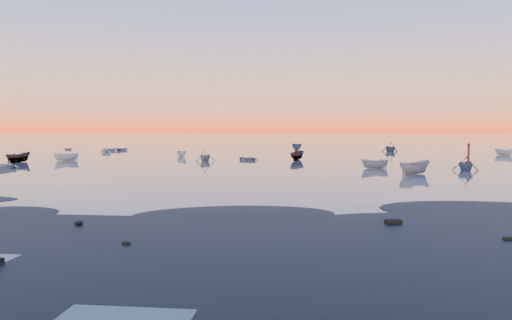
# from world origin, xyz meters

# --- Properties ---
(ground) EXTENTS (600.00, 600.00, 0.00)m
(ground) POSITION_xyz_m (0.00, 100.00, 0.00)
(ground) COLOR slate
(ground) RESTS_ON ground
(mud_lobes) EXTENTS (140.00, 6.00, 0.07)m
(mud_lobes) POSITION_xyz_m (0.00, -1.00, 0.01)
(mud_lobes) COLOR black
(mud_lobes) RESTS_ON ground
(moored_fleet) EXTENTS (124.00, 58.00, 1.20)m
(moored_fleet) POSITION_xyz_m (0.00, 53.00, 0.00)
(moored_fleet) COLOR #B9B9B5
(moored_fleet) RESTS_ON ground
(boat_near_left) EXTENTS (4.67, 3.10, 1.08)m
(boat_near_left) POSITION_xyz_m (-30.20, 25.42, 0.00)
(boat_near_left) COLOR #B9B9B5
(boat_near_left) RESTS_ON ground
(boat_near_center) EXTENTS (3.87, 4.37, 1.43)m
(boat_near_center) POSITION_xyz_m (16.56, 24.00, 0.00)
(boat_near_center) COLOR slate
(boat_near_center) RESTS_ON ground
(boat_near_right) EXTENTS (3.68, 1.69, 1.28)m
(boat_near_right) POSITION_xyz_m (23.25, 29.36, 0.00)
(boat_near_right) COLOR #38546B
(boat_near_right) RESTS_ON ground
(channel_marker) EXTENTS (0.83, 0.83, 2.93)m
(channel_marker) POSITION_xyz_m (27.42, 42.25, 1.16)
(channel_marker) COLOR #43130E
(channel_marker) RESTS_ON ground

